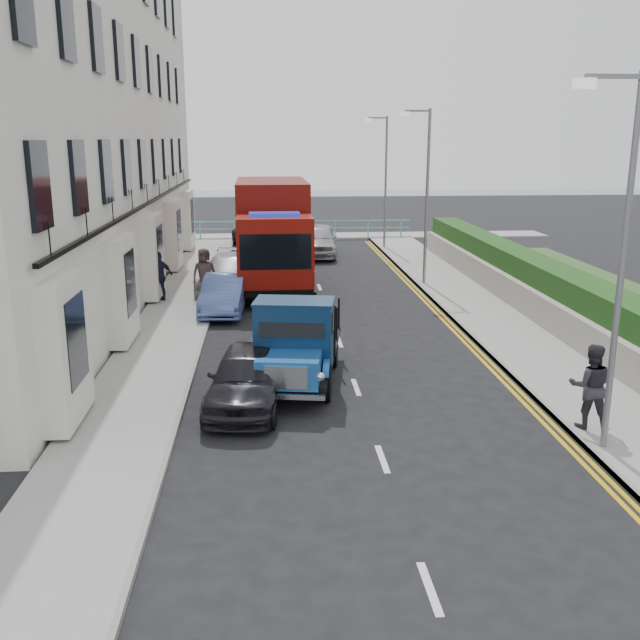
{
  "coord_description": "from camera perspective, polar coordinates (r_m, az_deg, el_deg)",
  "views": [
    {
      "loc": [
        -2.11,
        -14.26,
        5.89
      ],
      "look_at": [
        -0.79,
        3.22,
        1.4
      ],
      "focal_mm": 40.0,
      "sensor_mm": 36.0,
      "label": 1
    }
  ],
  "objects": [
    {
      "name": "bedford_lorry",
      "position": [
        17.05,
        -2.0,
        -2.29
      ],
      "size": [
        2.47,
        4.81,
        2.19
      ],
      "rotation": [
        0.0,
        0.0,
        -0.15
      ],
      "color": "black",
      "rests_on": "ground"
    },
    {
      "name": "sea_plane",
      "position": [
        74.52,
        -2.73,
        9.83
      ],
      "size": [
        120.0,
        120.0,
        0.0
      ],
      "primitive_type": "plane",
      "color": "slate",
      "rests_on": "ground"
    },
    {
      "name": "seafront_car_right",
      "position": [
        36.63,
        -0.2,
        6.42
      ],
      "size": [
        2.39,
        4.98,
        1.64
      ],
      "primitive_type": "imported",
      "rotation": [
        0.0,
        0.0,
        -0.1
      ],
      "color": "#A8A7AC",
      "rests_on": "ground"
    },
    {
      "name": "seafront_railing",
      "position": [
        42.84,
        -1.48,
        7.25
      ],
      "size": [
        13.0,
        0.08,
        1.11
      ],
      "color": "#59B2A5",
      "rests_on": "ground"
    },
    {
      "name": "promenade",
      "position": [
        43.7,
        -1.53,
        6.7
      ],
      "size": [
        30.0,
        2.5,
        0.12
      ],
      "primitive_type": "cube",
      "color": "gray",
      "rests_on": "ground"
    },
    {
      "name": "pedestrian_east_far",
      "position": [
        15.52,
        20.82,
        -4.96
      ],
      "size": [
        1.01,
        0.88,
        1.77
      ],
      "primitive_type": "imported",
      "rotation": [
        0.0,
        0.0,
        2.86
      ],
      "color": "#2E2B35",
      "rests_on": "pavement_east"
    },
    {
      "name": "pavement_east",
      "position": [
        25.1,
        12.97,
        0.56
      ],
      "size": [
        2.6,
        38.0,
        0.12
      ],
      "primitive_type": "cube",
      "color": "gray",
      "rests_on": "ground"
    },
    {
      "name": "lamp_mid",
      "position": [
        29.01,
        8.34,
        10.48
      ],
      "size": [
        1.23,
        0.18,
        7.0
      ],
      "color": "slate",
      "rests_on": "ground"
    },
    {
      "name": "pavement_west",
      "position": [
        24.18,
        -11.54,
        0.12
      ],
      "size": [
        2.4,
        38.0,
        0.12
      ],
      "primitive_type": "cube",
      "color": "gray",
      "rests_on": "ground"
    },
    {
      "name": "terrace_west",
      "position": [
        28.26,
        -20.24,
        16.11
      ],
      "size": [
        6.31,
        30.2,
        14.25
      ],
      "color": "white",
      "rests_on": "ground"
    },
    {
      "name": "parked_car_rear",
      "position": [
        28.23,
        -7.29,
        3.71
      ],
      "size": [
        2.6,
        5.19,
        1.45
      ],
      "primitive_type": "imported",
      "rotation": [
        0.0,
        0.0,
        -0.12
      ],
      "color": "#B0B1B5",
      "rests_on": "ground"
    },
    {
      "name": "seafront_car_left",
      "position": [
        39.64,
        -4.66,
        6.84
      ],
      "size": [
        3.94,
        5.73,
        1.46
      ],
      "primitive_type": "imported",
      "rotation": [
        0.0,
        0.0,
        3.46
      ],
      "color": "black",
      "rests_on": "ground"
    },
    {
      "name": "garden_east",
      "position": [
        25.55,
        17.18,
        2.46
      ],
      "size": [
        1.45,
        28.0,
        1.75
      ],
      "color": "#B2AD9E",
      "rests_on": "ground"
    },
    {
      "name": "lamp_near",
      "position": [
        13.91,
        22.71,
        5.43
      ],
      "size": [
        1.23,
        0.18,
        7.0
      ],
      "color": "slate",
      "rests_on": "ground"
    },
    {
      "name": "lamp_far",
      "position": [
        38.82,
        5.11,
        11.52
      ],
      "size": [
        1.23,
        0.18,
        7.0
      ],
      "color": "slate",
      "rests_on": "ground"
    },
    {
      "name": "red_lorry",
      "position": [
        28.66,
        -3.83,
        7.04
      ],
      "size": [
        2.87,
        8.11,
        4.23
      ],
      "rotation": [
        0.0,
        0.0,
        0.01
      ],
      "color": "black",
      "rests_on": "ground"
    },
    {
      "name": "pedestrian_west_near",
      "position": [
        26.48,
        -12.72,
        3.44
      ],
      "size": [
        1.09,
        1.03,
        1.81
      ],
      "primitive_type": "imported",
      "rotation": [
        0.0,
        0.0,
        3.85
      ],
      "color": "black",
      "rests_on": "pavement_west"
    },
    {
      "name": "parked_car_mid",
      "position": [
        24.84,
        -7.67,
        2.06
      ],
      "size": [
        1.61,
        4.02,
        1.3
      ],
      "primitive_type": "imported",
      "rotation": [
        0.0,
        0.0,
        -0.06
      ],
      "color": "#5369B1",
      "rests_on": "ground"
    },
    {
      "name": "ground",
      "position": [
        15.57,
        3.82,
        -7.89
      ],
      "size": [
        120.0,
        120.0,
        0.0
      ],
      "primitive_type": "plane",
      "color": "black",
      "rests_on": "ground"
    },
    {
      "name": "pedestrian_west_far",
      "position": [
        26.52,
        -9.22,
        3.68
      ],
      "size": [
        1.05,
        0.84,
        1.87
      ],
      "primitive_type": "imported",
      "rotation": [
        0.0,
        0.0,
        0.3
      ],
      "color": "#443530",
      "rests_on": "pavement_west"
    },
    {
      "name": "parked_car_front",
      "position": [
        16.13,
        -5.85,
        -4.57
      ],
      "size": [
        2.07,
        4.14,
        1.35
      ],
      "primitive_type": "imported",
      "rotation": [
        0.0,
        0.0,
        -0.12
      ],
      "color": "black",
      "rests_on": "ground"
    }
  ]
}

